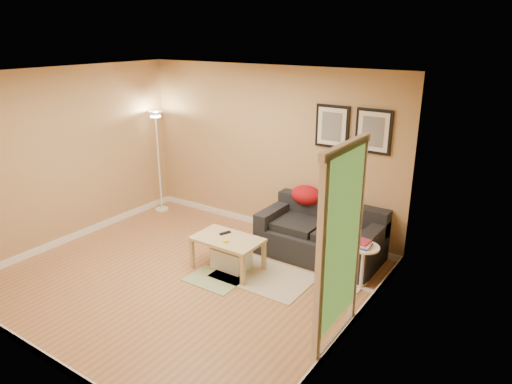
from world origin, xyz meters
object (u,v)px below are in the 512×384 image
at_px(coffee_table, 228,253).
at_px(storage_bin, 231,258).
at_px(floor_lamp, 159,165).
at_px(sofa, 320,232).
at_px(side_table, 362,268).
at_px(book_stack, 364,244).

height_order(coffee_table, storage_bin, coffee_table).
bearing_deg(floor_lamp, sofa, -1.02).
xyz_separation_m(side_table, floor_lamp, (-4.02, 0.57, 0.55)).
bearing_deg(side_table, floor_lamp, 171.99).
distance_m(side_table, book_stack, 0.33).
bearing_deg(sofa, side_table, -31.54).
distance_m(book_stack, floor_lamp, 4.06).
xyz_separation_m(coffee_table, side_table, (1.70, 0.52, 0.07)).
relative_size(sofa, book_stack, 7.73).
distance_m(sofa, storage_bin, 1.31).
bearing_deg(storage_bin, coffee_table, -124.13).
height_order(side_table, floor_lamp, floor_lamp).
distance_m(coffee_table, storage_bin, 0.09).
relative_size(storage_bin, floor_lamp, 0.27).
xyz_separation_m(storage_bin, book_stack, (1.66, 0.47, 0.47)).
xyz_separation_m(storage_bin, floor_lamp, (-2.35, 1.04, 0.70)).
bearing_deg(side_table, storage_bin, -164.03).
xyz_separation_m(side_table, book_stack, (-0.01, -0.01, 0.33)).
relative_size(sofa, floor_lamp, 0.95).
bearing_deg(sofa, coffee_table, -130.11).
relative_size(coffee_table, floor_lamp, 0.51).
bearing_deg(floor_lamp, book_stack, -8.11).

